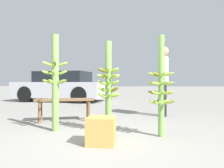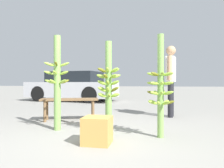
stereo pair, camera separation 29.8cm
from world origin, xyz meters
The scene contains 8 objects.
ground_plane centered at (0.00, 0.00, 0.00)m, with size 80.00×80.00×0.00m, color gray.
banana_stalk_left centered at (-0.83, 0.48, 0.87)m, with size 0.47×0.46×1.68m.
banana_stalk_center centered at (0.10, 0.49, 0.80)m, with size 0.42×0.43×1.54m.
banana_stalk_right centered at (0.96, 0.30, 0.78)m, with size 0.43×0.43×1.59m.
vendor_person centered at (1.25, 2.40, 1.04)m, with size 0.28×0.68×1.74m.
market_bench centered at (-0.99, 1.43, 0.41)m, with size 1.30×0.76×0.49m.
parked_car centered at (-2.80, 6.22, 0.65)m, with size 4.16×2.16×1.31m.
produce_crate centered at (0.09, -0.22, 0.19)m, with size 0.37×0.37×0.37m.
Camera 2 is at (0.88, -3.13, 0.85)m, focal length 35.00 mm.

